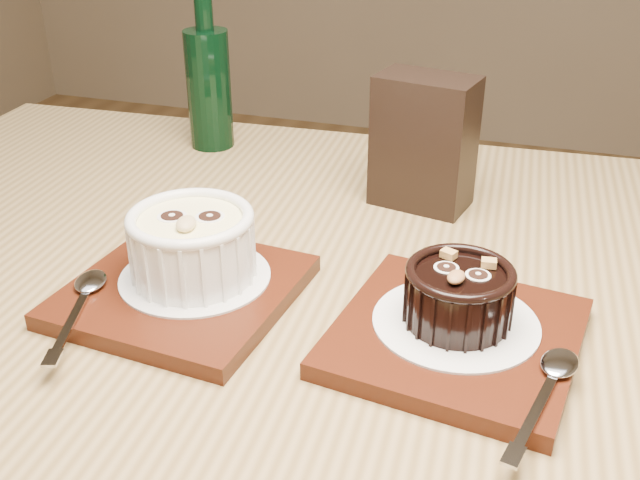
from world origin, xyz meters
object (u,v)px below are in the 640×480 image
Objects in this scene: table at (358,382)px; ramekin_dark at (459,293)px; tray_left at (183,291)px; green_bottle at (209,84)px; ramekin_white at (192,242)px; condiment_stand at (424,142)px; tray_right at (456,337)px.

table is 0.16m from ramekin_dark.
table is at bearing 18.05° from tray_left.
green_bottle reaches higher than tray_left.
ramekin_white reaches higher than ramekin_dark.
condiment_stand is at bearing 41.37° from ramekin_white.
tray_right is 2.15× the size of ramekin_dark.
green_bottle is at bearing 162.49° from condiment_stand.
table is at bearing 153.90° from tray_right.
condiment_stand reaches higher than tray_right.
green_bottle is (-0.14, 0.33, 0.03)m from ramekin_white.
table is 0.44m from green_bottle.
green_bottle is (-0.37, 0.34, 0.07)m from tray_right.
green_bottle is at bearing 137.20° from tray_right.
ramekin_white is at bearing 63.71° from tray_left.
ramekin_dark is (0.22, 0.00, -0.01)m from ramekin_white.
tray_left is at bearing -121.71° from condiment_stand.
tray_right is (0.09, -0.04, 0.10)m from table.
tray_left is 0.23m from tray_right.
tray_left reaches higher than table.
ramekin_white is at bearing -67.14° from green_bottle.
tray_left is at bearing -68.81° from green_bottle.
ramekin_white is (0.01, 0.01, 0.04)m from tray_left.
tray_left is 0.87× the size of green_bottle.
table is at bearing -2.66° from ramekin_white.
condiment_stand is at bearing 58.29° from tray_left.
condiment_stand is at bearing 107.27° from tray_right.
ramekin_dark is at bearing -16.64° from ramekin_white.
tray_right is at bearing 1.10° from tray_left.
ramekin_white is 0.23m from tray_right.
ramekin_white is 1.27× the size of ramekin_dark.
tray_left is at bearing -168.35° from ramekin_dark.
table is 0.26m from condiment_stand.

